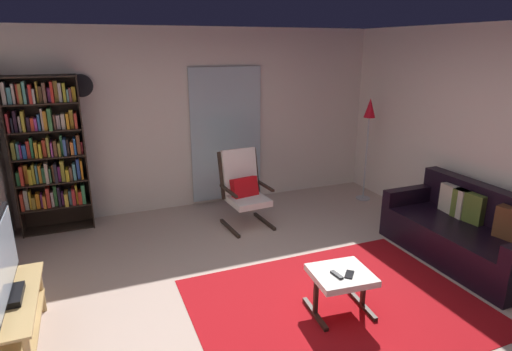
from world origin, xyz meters
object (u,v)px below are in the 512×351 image
(leather_sofa, at_px, (467,233))
(tv_remote, at_px, (337,275))
(television, at_px, (3,264))
(cell_phone, at_px, (349,274))
(ottoman, at_px, (341,279))
(tv_stand, at_px, (13,316))
(bookshelf_near_tv, at_px, (48,150))
(floor_lamp_by_shelf, at_px, (369,121))
(lounge_armchair, at_px, (244,186))
(wall_clock, at_px, (81,86))

(leather_sofa, xyz_separation_m, tv_remote, (-1.96, -0.38, 0.11))
(television, xyz_separation_m, tv_remote, (2.60, -0.56, -0.36))
(cell_phone, bearing_deg, leather_sofa, 55.17)
(ottoman, bearing_deg, tv_remote, -153.48)
(tv_stand, xyz_separation_m, television, (0.00, -0.01, 0.46))
(bookshelf_near_tv, xyz_separation_m, leather_sofa, (4.34, -2.64, -0.77))
(tv_remote, xyz_separation_m, cell_phone, (0.11, -0.03, -0.00))
(television, height_order, ottoman, television)
(bookshelf_near_tv, distance_m, leather_sofa, 5.14)
(leather_sofa, height_order, floor_lamp_by_shelf, floor_lamp_by_shelf)
(lounge_armchair, bearing_deg, wall_clock, 153.71)
(television, relative_size, lounge_armchair, 1.01)
(lounge_armchair, bearing_deg, floor_lamp_by_shelf, 5.35)
(tv_stand, relative_size, ottoman, 1.98)
(leather_sofa, distance_m, tv_remote, 2.00)
(leather_sofa, xyz_separation_m, wall_clock, (-3.87, 2.80, 1.54))
(television, relative_size, bookshelf_near_tv, 0.51)
(cell_phone, bearing_deg, ottoman, 163.33)
(television, relative_size, floor_lamp_by_shelf, 0.65)
(bookshelf_near_tv, distance_m, floor_lamp_by_shelf, 4.49)
(bookshelf_near_tv, bearing_deg, ottoman, -50.54)
(tv_stand, height_order, ottoman, tv_stand)
(television, relative_size, cell_phone, 7.35)
(tv_remote, bearing_deg, wall_clock, 115.28)
(lounge_armchair, distance_m, cell_phone, 2.29)
(bookshelf_near_tv, xyz_separation_m, cell_phone, (2.49, -3.05, -0.66))
(bookshelf_near_tv, bearing_deg, television, -95.06)
(tv_stand, height_order, tv_remote, tv_stand)
(tv_remote, distance_m, wall_clock, 3.97)
(tv_stand, relative_size, television, 1.08)
(wall_clock, bearing_deg, ottoman, -57.81)
(television, height_order, lounge_armchair, television)
(floor_lamp_by_shelf, bearing_deg, cell_phone, -128.29)
(leather_sofa, relative_size, tv_remote, 12.53)
(leather_sofa, height_order, ottoman, leather_sofa)
(cell_phone, xyz_separation_m, wall_clock, (-2.02, 3.21, 1.44))
(television, xyz_separation_m, floor_lamp_by_shelf, (4.67, 1.89, 0.48))
(leather_sofa, bearing_deg, television, 177.70)
(leather_sofa, relative_size, floor_lamp_by_shelf, 1.13)
(ottoman, relative_size, cell_phone, 4.01)
(tv_stand, relative_size, wall_clock, 3.83)
(tv_remote, bearing_deg, ottoman, 20.83)
(tv_stand, bearing_deg, cell_phone, -12.51)
(leather_sofa, height_order, wall_clock, wall_clock)
(leather_sofa, bearing_deg, ottoman, -169.76)
(bookshelf_near_tv, xyz_separation_m, ottoman, (2.45, -2.98, -0.74))
(tv_stand, bearing_deg, tv_remote, -12.38)
(ottoman, distance_m, floor_lamp_by_shelf, 3.26)
(bookshelf_near_tv, bearing_deg, wall_clock, 18.62)
(ottoman, bearing_deg, television, 168.87)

